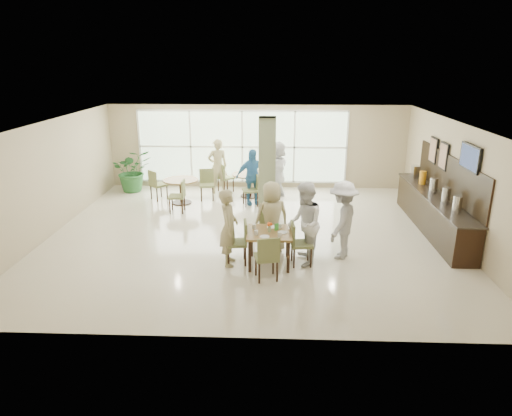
{
  "coord_description": "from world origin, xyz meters",
  "views": [
    {
      "loc": [
        0.6,
        -10.75,
        4.24
      ],
      "look_at": [
        0.2,
        -1.2,
        1.1
      ],
      "focal_mm": 32.0,
      "sensor_mm": 36.0,
      "label": 1
    }
  ],
  "objects_px": {
    "round_table_left": "(181,185)",
    "teen_right": "(304,224)",
    "round_table_right": "(250,179)",
    "teen_left": "(229,228)",
    "teen_far": "(272,217)",
    "adult_standing": "(218,166)",
    "main_table": "(269,236)",
    "adult_a": "(252,177)",
    "adult_b": "(277,170)",
    "buffet_counter": "(434,210)",
    "potted_plant": "(133,170)",
    "teen_standing": "(342,220)"
  },
  "relations": [
    {
      "from": "round_table_left",
      "to": "adult_a",
      "type": "distance_m",
      "value": 2.19
    },
    {
      "from": "teen_far",
      "to": "round_table_left",
      "type": "bearing_deg",
      "value": -71.58
    },
    {
      "from": "potted_plant",
      "to": "main_table",
      "type": "bearing_deg",
      "value": -50.26
    },
    {
      "from": "main_table",
      "to": "potted_plant",
      "type": "xyz_separation_m",
      "value": [
        -4.62,
        5.56,
        0.05
      ]
    },
    {
      "from": "round_table_left",
      "to": "round_table_right",
      "type": "distance_m",
      "value": 2.21
    },
    {
      "from": "adult_b",
      "to": "round_table_right",
      "type": "bearing_deg",
      "value": -72.36
    },
    {
      "from": "main_table",
      "to": "potted_plant",
      "type": "distance_m",
      "value": 7.23
    },
    {
      "from": "round_table_left",
      "to": "teen_right",
      "type": "bearing_deg",
      "value": -50.26
    },
    {
      "from": "adult_a",
      "to": "adult_standing",
      "type": "height_order",
      "value": "adult_standing"
    },
    {
      "from": "main_table",
      "to": "adult_a",
      "type": "distance_m",
      "value": 4.33
    },
    {
      "from": "teen_far",
      "to": "adult_standing",
      "type": "relative_size",
      "value": 0.92
    },
    {
      "from": "potted_plant",
      "to": "teen_far",
      "type": "relative_size",
      "value": 0.85
    },
    {
      "from": "round_table_right",
      "to": "buffet_counter",
      "type": "relative_size",
      "value": 0.24
    },
    {
      "from": "round_table_left",
      "to": "adult_a",
      "type": "relative_size",
      "value": 0.63
    },
    {
      "from": "potted_plant",
      "to": "teen_right",
      "type": "xyz_separation_m",
      "value": [
        5.36,
        -5.48,
        0.2
      ]
    },
    {
      "from": "main_table",
      "to": "round_table_right",
      "type": "distance_m",
      "value": 5.14
    },
    {
      "from": "teen_right",
      "to": "adult_a",
      "type": "xyz_separation_m",
      "value": [
        -1.33,
        4.21,
        -0.06
      ]
    },
    {
      "from": "main_table",
      "to": "adult_b",
      "type": "distance_m",
      "value": 4.99
    },
    {
      "from": "potted_plant",
      "to": "adult_b",
      "type": "xyz_separation_m",
      "value": [
        4.8,
        -0.57,
        0.21
      ]
    },
    {
      "from": "round_table_right",
      "to": "teen_left",
      "type": "xyz_separation_m",
      "value": [
        -0.16,
        -5.11,
        0.25
      ]
    },
    {
      "from": "main_table",
      "to": "teen_left",
      "type": "xyz_separation_m",
      "value": [
        -0.86,
        -0.02,
        0.18
      ]
    },
    {
      "from": "potted_plant",
      "to": "teen_left",
      "type": "xyz_separation_m",
      "value": [
        3.76,
        -5.57,
        0.13
      ]
    },
    {
      "from": "adult_a",
      "to": "buffet_counter",
      "type": "bearing_deg",
      "value": -41.98
    },
    {
      "from": "teen_far",
      "to": "adult_a",
      "type": "height_order",
      "value": "adult_a"
    },
    {
      "from": "main_table",
      "to": "potted_plant",
      "type": "height_order",
      "value": "potted_plant"
    },
    {
      "from": "teen_right",
      "to": "adult_standing",
      "type": "distance_m",
      "value": 5.92
    },
    {
      "from": "potted_plant",
      "to": "adult_a",
      "type": "height_order",
      "value": "adult_a"
    },
    {
      "from": "potted_plant",
      "to": "teen_left",
      "type": "height_order",
      "value": "teen_left"
    },
    {
      "from": "adult_standing",
      "to": "adult_a",
      "type": "bearing_deg",
      "value": 116.06
    },
    {
      "from": "adult_standing",
      "to": "round_table_left",
      "type": "bearing_deg",
      "value": 30.45
    },
    {
      "from": "buffet_counter",
      "to": "teen_right",
      "type": "distance_m",
      "value": 4.09
    },
    {
      "from": "round_table_left",
      "to": "teen_right",
      "type": "height_order",
      "value": "teen_right"
    },
    {
      "from": "main_table",
      "to": "teen_standing",
      "type": "xyz_separation_m",
      "value": [
        1.59,
        0.44,
        0.22
      ]
    },
    {
      "from": "teen_right",
      "to": "adult_standing",
      "type": "height_order",
      "value": "teen_right"
    },
    {
      "from": "adult_a",
      "to": "adult_standing",
      "type": "relative_size",
      "value": 0.94
    },
    {
      "from": "teen_left",
      "to": "teen_far",
      "type": "bearing_deg",
      "value": -53.53
    },
    {
      "from": "round_table_right",
      "to": "adult_a",
      "type": "bearing_deg",
      "value": -82.21
    },
    {
      "from": "potted_plant",
      "to": "teen_far",
      "type": "height_order",
      "value": "teen_far"
    },
    {
      "from": "round_table_right",
      "to": "adult_b",
      "type": "xyz_separation_m",
      "value": [
        0.87,
        -0.11,
        0.33
      ]
    },
    {
      "from": "buffet_counter",
      "to": "potted_plant",
      "type": "relative_size",
      "value": 3.34
    },
    {
      "from": "round_table_left",
      "to": "adult_a",
      "type": "xyz_separation_m",
      "value": [
        2.17,
        0.0,
        0.28
      ]
    },
    {
      "from": "potted_plant",
      "to": "adult_standing",
      "type": "height_order",
      "value": "adult_standing"
    },
    {
      "from": "main_table",
      "to": "adult_standing",
      "type": "relative_size",
      "value": 0.53
    },
    {
      "from": "adult_a",
      "to": "adult_b",
      "type": "xyz_separation_m",
      "value": [
        0.76,
        0.7,
        0.06
      ]
    },
    {
      "from": "round_table_left",
      "to": "teen_right",
      "type": "relative_size",
      "value": 0.59
    },
    {
      "from": "potted_plant",
      "to": "teen_standing",
      "type": "bearing_deg",
      "value": -39.49
    },
    {
      "from": "round_table_right",
      "to": "buffet_counter",
      "type": "bearing_deg",
      "value": -30.31
    },
    {
      "from": "main_table",
      "to": "adult_a",
      "type": "relative_size",
      "value": 0.56
    },
    {
      "from": "teen_left",
      "to": "adult_standing",
      "type": "xyz_separation_m",
      "value": [
        -0.9,
        5.47,
        0.06
      ]
    },
    {
      "from": "potted_plant",
      "to": "adult_b",
      "type": "relative_size",
      "value": 0.77
    }
  ]
}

